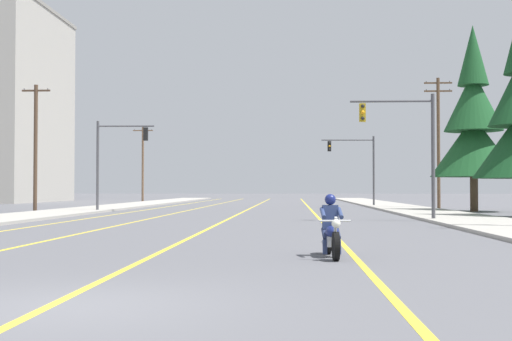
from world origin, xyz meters
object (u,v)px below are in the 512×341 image
at_px(utility_pole_left_near, 36,145).
at_px(utility_pole_left_far, 143,163).
at_px(motorcycle_with_rider, 331,232).
at_px(traffic_signal_near_left, 114,153).
at_px(traffic_signal_near_right, 409,138).
at_px(traffic_signal_mid_right, 359,160).
at_px(utility_pole_right_far, 438,138).
at_px(conifer_tree_right_verge_far, 473,126).

distance_m(utility_pole_left_near, utility_pole_left_far, 33.14).
relative_size(motorcycle_with_rider, traffic_signal_near_left, 0.35).
distance_m(traffic_signal_near_right, utility_pole_left_far, 51.20).
xyz_separation_m(traffic_signal_near_right, utility_pole_left_far, (-23.25, 45.62, 0.60)).
distance_m(traffic_signal_mid_right, utility_pole_left_far, 30.22).
bearing_deg(utility_pole_left_near, utility_pole_right_far, 16.28).
height_order(traffic_signal_mid_right, utility_pole_right_far, utility_pole_right_far).
relative_size(traffic_signal_near_left, utility_pole_left_far, 0.70).
distance_m(motorcycle_with_rider, traffic_signal_near_right, 18.40).
relative_size(utility_pole_right_far, conifer_tree_right_verge_far, 0.81).
bearing_deg(utility_pole_left_far, motorcycle_with_rider, -73.70).
bearing_deg(traffic_signal_near_right, motorcycle_with_rider, -105.48).
bearing_deg(motorcycle_with_rider, traffic_signal_mid_right, 83.52).
height_order(traffic_signal_near_left, traffic_signal_mid_right, same).
xyz_separation_m(motorcycle_with_rider, traffic_signal_near_left, (-13.04, 29.73, 3.45)).
distance_m(motorcycle_with_rider, traffic_signal_near_left, 32.65).
relative_size(traffic_signal_near_left, conifer_tree_right_verge_far, 0.48).
bearing_deg(motorcycle_with_rider, traffic_signal_near_right, 74.52).
bearing_deg(conifer_tree_right_verge_far, utility_pole_left_near, -177.55).
bearing_deg(utility_pole_left_near, traffic_signal_near_right, -28.09).
relative_size(motorcycle_with_rider, traffic_signal_mid_right, 0.35).
xyz_separation_m(traffic_signal_mid_right, utility_pole_left_far, (-23.42, 19.09, 0.56)).
bearing_deg(traffic_signal_near_right, traffic_signal_near_left, 145.43).
distance_m(traffic_signal_mid_right, utility_pole_left_near, 27.42).
bearing_deg(utility_pole_right_far, traffic_signal_near_left, -159.88).
bearing_deg(traffic_signal_near_left, utility_pole_left_near, 178.32).
relative_size(traffic_signal_near_right, utility_pole_right_far, 0.60).
xyz_separation_m(traffic_signal_near_right, utility_pole_left_near, (-23.37, 12.47, 0.52)).
height_order(traffic_signal_near_left, conifer_tree_right_verge_far, conifer_tree_right_verge_far).
height_order(traffic_signal_near_right, utility_pole_left_near, utility_pole_left_near).
relative_size(motorcycle_with_rider, utility_pole_right_far, 0.21).
distance_m(utility_pole_left_near, utility_pole_right_far, 30.54).
bearing_deg(conifer_tree_right_verge_far, traffic_signal_near_right, -116.10).
relative_size(utility_pole_left_near, utility_pole_left_far, 0.99).
bearing_deg(utility_pole_left_far, traffic_signal_mid_right, -39.18).
xyz_separation_m(traffic_signal_near_right, conifer_tree_right_verge_far, (6.74, 13.76, 1.84)).
xyz_separation_m(utility_pole_right_far, utility_pole_left_far, (-29.18, 24.59, -0.93)).
bearing_deg(motorcycle_with_rider, utility_pole_right_far, 74.38).
bearing_deg(traffic_signal_mid_right, traffic_signal_near_left, -141.76).
distance_m(motorcycle_with_rider, utility_pole_left_far, 65.79).
height_order(traffic_signal_near_right, utility_pole_right_far, utility_pole_right_far).
xyz_separation_m(traffic_signal_near_left, conifer_tree_right_verge_far, (24.61, 1.45, 1.85)).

